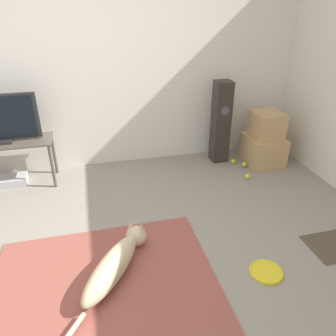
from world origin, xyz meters
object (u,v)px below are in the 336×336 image
at_px(frisbee, 266,272).
at_px(tennis_ball_by_boxes, 247,176).
at_px(floor_speaker, 221,122).
at_px(cardboard_box_lower, 263,150).
at_px(dog, 116,263).
at_px(tennis_ball_near_speaker, 233,161).
at_px(tennis_ball_loose_on_carpet, 244,165).
at_px(game_console, 13,180).
at_px(cardboard_box_upper, 267,125).

bearing_deg(frisbee, tennis_ball_by_boxes, 69.42).
distance_m(frisbee, floor_speaker, 2.15).
relative_size(cardboard_box_lower, floor_speaker, 0.47).
height_order(dog, tennis_ball_near_speaker, dog).
relative_size(frisbee, floor_speaker, 0.25).
height_order(dog, tennis_ball_loose_on_carpet, dog).
xyz_separation_m(frisbee, game_console, (-2.22, 2.02, 0.03)).
distance_m(dog, tennis_ball_near_speaker, 2.36).
xyz_separation_m(tennis_ball_near_speaker, tennis_ball_loose_on_carpet, (0.10, -0.13, 0.00)).
bearing_deg(floor_speaker, cardboard_box_lower, -22.48).
xyz_separation_m(cardboard_box_lower, tennis_ball_by_boxes, (-0.39, -0.37, -0.15)).
xyz_separation_m(dog, cardboard_box_upper, (2.10, 1.54, 0.42)).
height_order(frisbee, floor_speaker, floor_speaker).
relative_size(dog, game_console, 3.05).
bearing_deg(cardboard_box_lower, cardboard_box_upper, -111.63).
relative_size(cardboard_box_lower, game_console, 1.55).
bearing_deg(cardboard_box_upper, frisbee, -117.06).
bearing_deg(tennis_ball_loose_on_carpet, game_console, 174.77).
xyz_separation_m(frisbee, tennis_ball_by_boxes, (0.55, 1.46, 0.02)).
xyz_separation_m(dog, game_console, (-1.05, 1.74, -0.07)).
relative_size(dog, tennis_ball_by_boxes, 14.90).
height_order(tennis_ball_by_boxes, game_console, game_console).
relative_size(frisbee, cardboard_box_lower, 0.54).
bearing_deg(tennis_ball_loose_on_carpet, tennis_ball_near_speaker, 127.65).
height_order(frisbee, tennis_ball_by_boxes, tennis_ball_by_boxes).
bearing_deg(cardboard_box_lower, game_console, 176.46).
distance_m(dog, floor_speaker, 2.40).
bearing_deg(game_console, frisbee, -42.29).
bearing_deg(game_console, cardboard_box_upper, -3.69).
distance_m(cardboard_box_upper, game_console, 3.20).
xyz_separation_m(frisbee, tennis_ball_loose_on_carpet, (0.65, 1.76, 0.02)).
height_order(dog, cardboard_box_upper, cardboard_box_upper).
distance_m(tennis_ball_near_speaker, tennis_ball_loose_on_carpet, 0.16).
height_order(frisbee, game_console, game_console).
xyz_separation_m(floor_speaker, game_console, (-2.62, -0.03, -0.49)).
bearing_deg(tennis_ball_near_speaker, cardboard_box_upper, -10.61).
distance_m(cardboard_box_upper, floor_speaker, 0.58).
distance_m(floor_speaker, tennis_ball_near_speaker, 0.55).
bearing_deg(tennis_ball_by_boxes, dog, -145.66).
distance_m(dog, tennis_ball_loose_on_carpet, 2.35).
height_order(cardboard_box_upper, tennis_ball_by_boxes, cardboard_box_upper).
height_order(cardboard_box_lower, cardboard_box_upper, cardboard_box_upper).
distance_m(floor_speaker, tennis_ball_by_boxes, 0.79).
relative_size(tennis_ball_by_boxes, game_console, 0.21).
relative_size(tennis_ball_near_speaker, tennis_ball_loose_on_carpet, 1.00).
relative_size(cardboard_box_upper, tennis_ball_near_speaker, 5.90).
bearing_deg(dog, frisbee, -13.41).
distance_m(dog, game_console, 2.04).
bearing_deg(cardboard_box_lower, dog, -143.70).
xyz_separation_m(floor_speaker, tennis_ball_loose_on_carpet, (0.25, -0.29, -0.50)).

